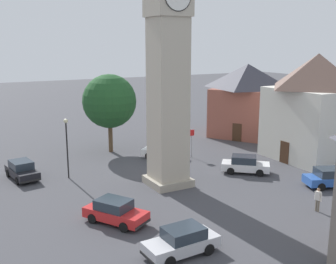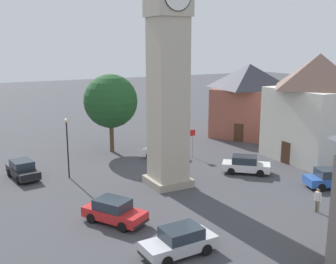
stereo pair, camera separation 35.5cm
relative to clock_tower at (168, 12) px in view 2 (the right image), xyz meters
The scene contains 14 objects.
ground_plane 13.43m from the clock_tower, 96.66° to the right, with size 200.00×200.00×0.00m, color #424247.
clock_tower is the anchor object (origin of this frame).
car_blue_kerb 14.94m from the clock_tower, 144.05° to the right, with size 3.55×4.41×1.53m.
car_silver_kerb 14.69m from the clock_tower, ahead, with size 4.21×3.99×1.53m.
car_red_corner 18.08m from the clock_tower, 31.54° to the right, with size 4.46×3.07×1.53m.
car_white_side 16.89m from the clock_tower, 115.34° to the right, with size 4.19×1.93×1.53m.
car_black_far 14.84m from the clock_tower, 64.76° to the left, with size 3.93×4.26×1.53m.
car_green_alley 17.68m from the clock_tower, 144.13° to the left, with size 2.27×4.33×1.53m.
pedestrian 16.90m from the clock_tower, 57.30° to the right, with size 0.24×0.56×1.69m.
tree 14.36m from the clock_tower, 91.25° to the left, with size 5.54×5.54×8.13m.
building_shop_left 22.07m from the clock_tower, 32.57° to the left, with size 10.09×10.45×8.79m.
building_corner_back 18.19m from the clock_tower, ahead, with size 7.73×8.04×10.23m.
lamp_post 13.18m from the clock_tower, 140.03° to the left, with size 0.36×0.36×5.09m.
road_sign 14.28m from the clock_tower, 44.74° to the left, with size 0.60×0.07×2.80m.
Camera 2 is at (-14.88, -27.39, 11.10)m, focal length 43.51 mm.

